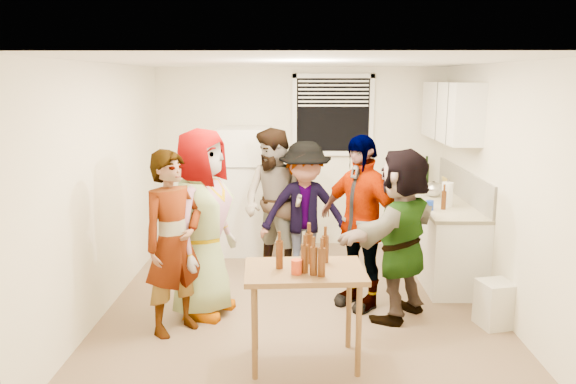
{
  "coord_description": "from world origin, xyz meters",
  "views": [
    {
      "loc": [
        -0.06,
        -5.58,
        2.34
      ],
      "look_at": [
        -0.14,
        0.3,
        1.15
      ],
      "focal_mm": 35.0,
      "sensor_mm": 36.0,
      "label": 1
    }
  ],
  "objects_px": {
    "beer_bottle_table": "(309,263)",
    "guest_back_right": "(304,277)",
    "guest_back_left": "(275,273)",
    "red_cup": "(296,274)",
    "refrigerator": "(245,191)",
    "serving_table": "(304,362)",
    "guest_grey": "(205,312)",
    "beer_bottle_counter": "(443,209)",
    "guest_stripe": "(177,330)",
    "guest_orange": "(398,316)",
    "trash_bin": "(496,301)",
    "blue_cup": "(430,210)",
    "guest_black": "(358,305)",
    "wine_bottle": "(426,184)",
    "kettle": "(433,197)"
  },
  "relations": [
    {
      "from": "beer_bottle_table",
      "to": "guest_stripe",
      "type": "relative_size",
      "value": 0.15
    },
    {
      "from": "guest_black",
      "to": "blue_cup",
      "type": "bearing_deg",
      "value": 80.7
    },
    {
      "from": "guest_grey",
      "to": "guest_back_right",
      "type": "bearing_deg",
      "value": -24.85
    },
    {
      "from": "beer_bottle_counter",
      "to": "red_cup",
      "type": "bearing_deg",
      "value": -130.54
    },
    {
      "from": "blue_cup",
      "to": "beer_bottle_table",
      "type": "bearing_deg",
      "value": -130.44
    },
    {
      "from": "guest_back_left",
      "to": "red_cup",
      "type": "bearing_deg",
      "value": -43.1
    },
    {
      "from": "red_cup",
      "to": "wine_bottle",
      "type": "bearing_deg",
      "value": 62.53
    },
    {
      "from": "beer_bottle_counter",
      "to": "serving_table",
      "type": "distance_m",
      "value": 2.57
    },
    {
      "from": "blue_cup",
      "to": "red_cup",
      "type": "xyz_separation_m",
      "value": [
        -1.49,
        -1.9,
        -0.08
      ]
    },
    {
      "from": "guest_back_right",
      "to": "guest_stripe",
      "type": "bearing_deg",
      "value": -137.08
    },
    {
      "from": "beer_bottle_counter",
      "to": "trash_bin",
      "type": "xyz_separation_m",
      "value": [
        0.26,
        -1.08,
        -0.65
      ]
    },
    {
      "from": "red_cup",
      "to": "guest_stripe",
      "type": "relative_size",
      "value": 0.07
    },
    {
      "from": "guest_back_left",
      "to": "wine_bottle",
      "type": "bearing_deg",
      "value": 69.72
    },
    {
      "from": "guest_black",
      "to": "guest_orange",
      "type": "height_order",
      "value": "guest_orange"
    },
    {
      "from": "serving_table",
      "to": "red_cup",
      "type": "bearing_deg",
      "value": -119.63
    },
    {
      "from": "guest_back_right",
      "to": "guest_grey",
      "type": "bearing_deg",
      "value": -141.34
    },
    {
      "from": "guest_black",
      "to": "guest_orange",
      "type": "distance_m",
      "value": 0.47
    },
    {
      "from": "guest_back_right",
      "to": "kettle",
      "type": "bearing_deg",
      "value": 7.84
    },
    {
      "from": "guest_back_left",
      "to": "guest_black",
      "type": "height_order",
      "value": "guest_back_left"
    },
    {
      "from": "serving_table",
      "to": "guest_orange",
      "type": "distance_m",
      "value": 1.35
    },
    {
      "from": "kettle",
      "to": "trash_bin",
      "type": "distance_m",
      "value": 1.9
    },
    {
      "from": "beer_bottle_counter",
      "to": "beer_bottle_table",
      "type": "height_order",
      "value": "beer_bottle_counter"
    },
    {
      "from": "blue_cup",
      "to": "guest_black",
      "type": "height_order",
      "value": "blue_cup"
    },
    {
      "from": "guest_stripe",
      "to": "guest_orange",
      "type": "relative_size",
      "value": 1.01
    },
    {
      "from": "refrigerator",
      "to": "guest_grey",
      "type": "xyz_separation_m",
      "value": [
        -0.23,
        -2.11,
        -0.85
      ]
    },
    {
      "from": "guest_back_left",
      "to": "guest_stripe",
      "type": "bearing_deg",
      "value": -78.0
    },
    {
      "from": "refrigerator",
      "to": "guest_orange",
      "type": "bearing_deg",
      "value": -51.5
    },
    {
      "from": "serving_table",
      "to": "guest_stripe",
      "type": "xyz_separation_m",
      "value": [
        -1.2,
        0.59,
        0.0
      ]
    },
    {
      "from": "refrigerator",
      "to": "serving_table",
      "type": "relative_size",
      "value": 1.75
    },
    {
      "from": "red_cup",
      "to": "guest_back_right",
      "type": "bearing_deg",
      "value": 87.39
    },
    {
      "from": "serving_table",
      "to": "beer_bottle_table",
      "type": "height_order",
      "value": "beer_bottle_table"
    },
    {
      "from": "red_cup",
      "to": "guest_stripe",
      "type": "height_order",
      "value": "red_cup"
    },
    {
      "from": "trash_bin",
      "to": "serving_table",
      "type": "xyz_separation_m",
      "value": [
        -1.84,
        -0.73,
        -0.25
      ]
    },
    {
      "from": "guest_grey",
      "to": "beer_bottle_counter",
      "type": "bearing_deg",
      "value": -53.39
    },
    {
      "from": "trash_bin",
      "to": "guest_back_right",
      "type": "xyz_separation_m",
      "value": [
        -1.81,
        1.34,
        -0.25
      ]
    },
    {
      "from": "guest_grey",
      "to": "serving_table",
      "type": "bearing_deg",
      "value": -116.07
    },
    {
      "from": "kettle",
      "to": "guest_stripe",
      "type": "relative_size",
      "value": 0.15
    },
    {
      "from": "kettle",
      "to": "beer_bottle_table",
      "type": "height_order",
      "value": "kettle"
    },
    {
      "from": "blue_cup",
      "to": "serving_table",
      "type": "bearing_deg",
      "value": -128.72
    },
    {
      "from": "serving_table",
      "to": "guest_orange",
      "type": "relative_size",
      "value": 0.57
    },
    {
      "from": "guest_back_right",
      "to": "guest_orange",
      "type": "relative_size",
      "value": 0.96
    },
    {
      "from": "refrigerator",
      "to": "guest_stripe",
      "type": "xyz_separation_m",
      "value": [
        -0.43,
        -2.52,
        -0.85
      ]
    },
    {
      "from": "beer_bottle_table",
      "to": "guest_back_right",
      "type": "distance_m",
      "value": 2.09
    },
    {
      "from": "wine_bottle",
      "to": "guest_grey",
      "type": "relative_size",
      "value": 0.16
    },
    {
      "from": "blue_cup",
      "to": "wine_bottle",
      "type": "bearing_deg",
      "value": 78.84
    },
    {
      "from": "refrigerator",
      "to": "guest_black",
      "type": "height_order",
      "value": "refrigerator"
    },
    {
      "from": "guest_orange",
      "to": "blue_cup",
      "type": "bearing_deg",
      "value": -169.96
    },
    {
      "from": "wine_bottle",
      "to": "guest_back_right",
      "type": "relative_size",
      "value": 0.18
    },
    {
      "from": "guest_grey",
      "to": "guest_stripe",
      "type": "bearing_deg",
      "value": 173.21
    },
    {
      "from": "guest_stripe",
      "to": "guest_black",
      "type": "relative_size",
      "value": 0.96
    }
  ]
}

